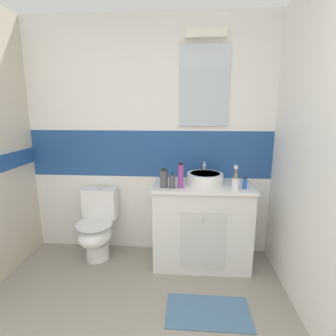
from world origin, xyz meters
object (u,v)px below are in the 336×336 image
(perfume_flask_small, at_px, (245,183))
(toothbrush_cup, at_px, (235,183))
(soap_dispenser, at_px, (172,182))
(toilet, at_px, (97,227))
(mouthwash_bottle, at_px, (164,178))
(shampoo_bottle_tall, at_px, (181,176))
(sink_basin, at_px, (205,178))

(perfume_flask_small, bearing_deg, toothbrush_cup, -159.64)
(soap_dispenser, bearing_deg, toothbrush_cup, -0.71)
(toilet, distance_m, soap_dispenser, 1.00)
(toilet, relative_size, toothbrush_cup, 3.23)
(toothbrush_cup, xyz_separation_m, perfume_flask_small, (0.09, 0.03, -0.01))
(toilet, height_order, mouthwash_bottle, mouthwash_bottle)
(mouthwash_bottle, bearing_deg, perfume_flask_small, 0.61)
(shampoo_bottle_tall, bearing_deg, perfume_flask_small, 0.92)
(sink_basin, xyz_separation_m, toothbrush_cup, (0.26, -0.20, 0.01))
(soap_dispenser, distance_m, perfume_flask_small, 0.67)
(perfume_flask_small, xyz_separation_m, shampoo_bottle_tall, (-0.59, -0.01, 0.06))
(toothbrush_cup, xyz_separation_m, shampoo_bottle_tall, (-0.50, 0.02, 0.05))
(toilet, bearing_deg, sink_basin, 1.41)
(perfume_flask_small, bearing_deg, shampoo_bottle_tall, -179.08)
(toilet, relative_size, mouthwash_bottle, 4.11)
(sink_basin, height_order, soap_dispenser, sink_basin)
(sink_basin, xyz_separation_m, shampoo_bottle_tall, (-0.24, -0.18, 0.06))
(sink_basin, xyz_separation_m, perfume_flask_small, (0.36, -0.17, 0.00))
(toilet, bearing_deg, toothbrush_cup, -7.22)
(sink_basin, relative_size, mouthwash_bottle, 2.22)
(toilet, bearing_deg, mouthwash_bottle, -11.60)
(mouthwash_bottle, bearing_deg, toothbrush_cup, -2.29)
(soap_dispenser, relative_size, shampoo_bottle_tall, 0.67)
(perfume_flask_small, distance_m, shampoo_bottle_tall, 0.60)
(toilet, height_order, perfume_flask_small, perfume_flask_small)
(sink_basin, relative_size, soap_dispenser, 2.50)
(soap_dispenser, height_order, mouthwash_bottle, mouthwash_bottle)
(soap_dispenser, distance_m, mouthwash_bottle, 0.09)
(toothbrush_cup, relative_size, shampoo_bottle_tall, 0.97)
(soap_dispenser, relative_size, mouthwash_bottle, 0.89)
(toothbrush_cup, xyz_separation_m, soap_dispenser, (-0.58, 0.01, -0.00))
(toilet, height_order, soap_dispenser, soap_dispenser)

